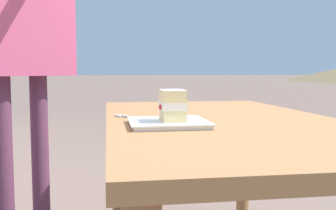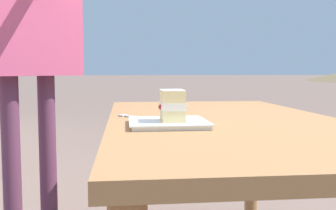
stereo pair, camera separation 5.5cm
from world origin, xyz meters
TOP-DOWN VIEW (x-y plane):
  - patio_table at (0.00, 0.00)m, footprint 1.53×0.81m
  - dessert_plate at (0.17, -0.22)m, footprint 0.24×0.24m
  - cake_slice at (0.18, -0.21)m, footprint 0.11×0.08m
  - dessert_fork at (-0.05, -0.32)m, footprint 0.14×0.12m
  - diner_person at (-0.44, -0.78)m, footprint 0.62×0.60m

SIDE VIEW (x-z plane):
  - patio_table at x=0.00m, z-range 0.26..0.98m
  - dessert_fork at x=-0.05m, z-range 0.71..0.72m
  - dessert_plate at x=0.17m, z-range 0.71..0.73m
  - cake_slice at x=0.18m, z-range 0.73..0.83m
  - diner_person at x=-0.44m, z-range 0.29..1.99m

